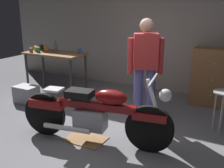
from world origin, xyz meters
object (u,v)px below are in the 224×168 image
(motorcycle, at_px, (95,113))
(bottle, at_px, (56,48))
(shop_stool, at_px, (224,101))
(person_standing, at_px, (145,66))
(mug_black_matte, at_px, (41,47))
(mug_orange_travel, at_px, (46,48))
(mug_brown_stoneware, at_px, (31,50))
(storage_bin, at_px, (26,94))
(mug_yellow_tall, at_px, (36,48))
(wooden_dresser, at_px, (214,77))
(mug_blue_enamel, at_px, (80,51))
(mug_green_speckled, at_px, (38,50))

(motorcycle, bearing_deg, bottle, 131.46)
(shop_stool, bearing_deg, motorcycle, -142.01)
(person_standing, distance_m, mug_black_matte, 2.79)
(mug_orange_travel, relative_size, bottle, 0.48)
(mug_brown_stoneware, distance_m, bottle, 0.53)
(bottle, bearing_deg, mug_orange_travel, 161.55)
(mug_orange_travel, bearing_deg, bottle, -18.45)
(storage_bin, xyz_separation_m, mug_black_matte, (-0.39, 0.94, 0.78))
(motorcycle, distance_m, person_standing, 1.21)
(shop_stool, bearing_deg, mug_yellow_tall, 175.90)
(wooden_dresser, distance_m, mug_blue_enamel, 2.69)
(motorcycle, distance_m, mug_brown_stoneware, 2.72)
(person_standing, distance_m, mug_orange_travel, 2.65)
(mug_orange_travel, bearing_deg, person_standing, -12.82)
(mug_blue_enamel, bearing_deg, bottle, -168.35)
(mug_brown_stoneware, relative_size, mug_blue_enamel, 0.96)
(motorcycle, xyz_separation_m, mug_brown_stoneware, (-2.35, 1.27, 0.50))
(shop_stool, bearing_deg, storage_bin, -172.57)
(person_standing, distance_m, wooden_dresser, 1.61)
(mug_black_matte, xyz_separation_m, mug_blue_enamel, (1.08, -0.03, -0.00))
(mug_yellow_tall, bearing_deg, wooden_dresser, 13.32)
(motorcycle, xyz_separation_m, storage_bin, (-2.03, 0.72, -0.28))
(storage_bin, relative_size, mug_orange_travel, 3.81)
(storage_bin, height_order, mug_blue_enamel, mug_blue_enamel)
(mug_yellow_tall, distance_m, mug_orange_travel, 0.23)
(storage_bin, distance_m, mug_blue_enamel, 1.38)
(mug_green_speckled, height_order, mug_black_matte, mug_green_speckled)
(mug_black_matte, bearing_deg, storage_bin, -67.45)
(mug_black_matte, height_order, mug_blue_enamel, mug_black_matte)
(shop_stool, xyz_separation_m, bottle, (-3.40, 0.34, 0.50))
(mug_blue_enamel, distance_m, bottle, 0.55)
(mug_orange_travel, bearing_deg, mug_green_speckled, -81.03)
(mug_yellow_tall, height_order, mug_brown_stoneware, mug_yellow_tall)
(motorcycle, xyz_separation_m, mug_green_speckled, (-2.22, 1.34, 0.50))
(mug_brown_stoneware, bearing_deg, mug_black_matte, 100.23)
(storage_bin, relative_size, mug_black_matte, 4.07)
(shop_stool, xyz_separation_m, storage_bin, (-3.55, -0.46, -0.33))
(wooden_dresser, distance_m, storage_bin, 3.65)
(mug_blue_enamel, bearing_deg, mug_yellow_tall, -171.02)
(bottle, bearing_deg, mug_brown_stoneware, -151.43)
(mug_orange_travel, xyz_separation_m, mug_black_matte, (-0.15, 0.01, 0.00))
(mug_green_speckled, relative_size, mug_orange_travel, 1.06)
(shop_stool, distance_m, mug_black_matte, 3.99)
(storage_bin, xyz_separation_m, mug_blue_enamel, (0.69, 0.91, 0.78))
(bottle, bearing_deg, mug_black_matte, 165.22)
(storage_bin, bearing_deg, mug_black_matte, 112.55)
(mug_blue_enamel, bearing_deg, mug_brown_stoneware, -160.07)
(mug_brown_stoneware, bearing_deg, wooden_dresser, 16.46)
(mug_yellow_tall, bearing_deg, shop_stool, -4.10)
(person_standing, distance_m, shop_stool, 1.29)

